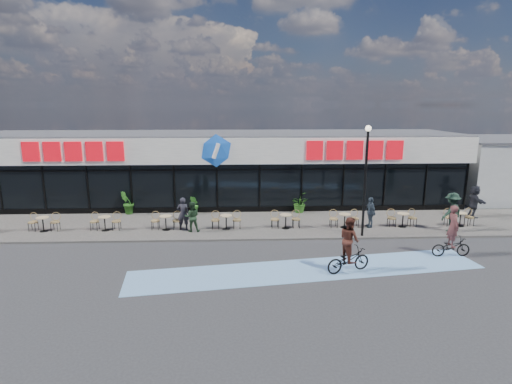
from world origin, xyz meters
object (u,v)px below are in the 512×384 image
patron_right (192,217)px  cyclist_b (452,239)px  patron_left (183,214)px  potted_plant_left (127,203)px  cyclist_a (349,250)px  potted_plant_mid (194,205)px  pedestrian_b (474,201)px  potted_plant_right (299,203)px  pedestrian_a (370,212)px  pedestrian_c (452,212)px  lamp_post (366,172)px

patron_right → cyclist_b: size_ratio=0.68×
patron_left → patron_right: size_ratio=1.09×
potted_plant_left → cyclist_a: cyclist_a is taller
potted_plant_mid → pedestrian_b: (15.96, -1.30, 0.38)m
potted_plant_left → potted_plant_mid: potted_plant_left is taller
potted_plant_right → patron_right: size_ratio=0.76×
pedestrian_a → pedestrian_c: (3.86, -0.87, 0.19)m
pedestrian_a → cyclist_b: bearing=18.3°
potted_plant_mid → cyclist_b: bearing=-30.9°
cyclist_a → cyclist_b: (4.82, 1.43, -0.08)m
lamp_post → potted_plant_mid: (-8.63, 4.36, -2.62)m
cyclist_a → potted_plant_right: bearing=94.7°
potted_plant_mid → potted_plant_right: size_ratio=0.92×
potted_plant_right → cyclist_b: 8.96m
potted_plant_mid → pedestrian_b: 16.01m
pedestrian_c → potted_plant_mid: bearing=-42.4°
potted_plant_left → pedestrian_a: size_ratio=0.86×
potted_plant_right → pedestrian_c: 8.16m
pedestrian_c → cyclist_b: 3.57m
patron_left → cyclist_b: (11.90, -3.95, -0.15)m
potted_plant_left → patron_left: bearing=-40.1°
lamp_post → patron_right: lamp_post is taller
lamp_post → pedestrian_c: lamp_post is taller
potted_plant_right → patron_left: size_ratio=0.69×
lamp_post → pedestrian_c: bearing=6.7°
pedestrian_b → pedestrian_c: 3.66m
potted_plant_left → potted_plant_right: bearing=0.2°
lamp_post → potted_plant_mid: bearing=153.2°
lamp_post → patron_right: bearing=173.2°
potted_plant_left → pedestrian_b: 19.90m
lamp_post → cyclist_a: lamp_post is taller
potted_plant_left → pedestrian_a: bearing=-12.7°
patron_right → pedestrian_c: size_ratio=0.78×
cyclist_b → potted_plant_right: bearing=128.0°
potted_plant_right → pedestrian_a: 4.49m
lamp_post → cyclist_a: (-1.79, -4.04, -2.38)m
lamp_post → potted_plant_right: 5.71m
potted_plant_right → patron_left: (-6.38, -3.11, 0.26)m
pedestrian_c → cyclist_a: (-6.46, -4.59, -0.21)m
patron_left → lamp_post: bearing=172.3°
lamp_post → pedestrian_a: lamp_post is taller
potted_plant_mid → pedestrian_a: size_ratio=0.68×
patron_left → pedestrian_b: size_ratio=0.92×
potted_plant_left → cyclist_b: size_ratio=0.61×
pedestrian_a → patron_left: bearing=-100.1°
pedestrian_c → cyclist_b: (-1.64, -3.16, -0.30)m
patron_left → pedestrian_b: (16.19, 1.72, 0.08)m
lamp_post → cyclist_a: size_ratio=2.42×
patron_left → cyclist_a: cyclist_a is taller
potted_plant_right → cyclist_b: bearing=-52.0°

